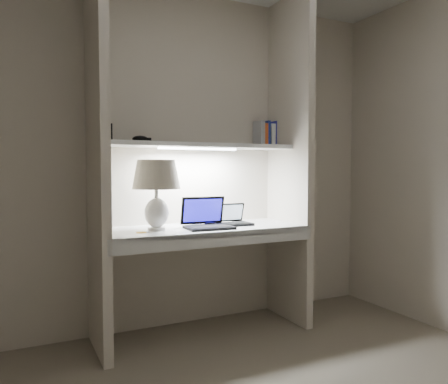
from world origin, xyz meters
TOP-DOWN VIEW (x-y plane):
  - back_wall at (0.00, 1.50)m, footprint 3.20×0.01m
  - alcove_panel_left at (-0.73, 1.23)m, footprint 0.06×0.55m
  - alcove_panel_right at (0.73, 1.23)m, footprint 0.06×0.55m
  - desk at (0.00, 1.23)m, footprint 1.40×0.55m
  - desk_apron at (0.00, 0.96)m, footprint 1.46×0.03m
  - shelf at (0.00, 1.32)m, footprint 1.40×0.36m
  - strip_light at (0.00, 1.32)m, footprint 0.60×0.04m
  - table_lamp at (-0.35, 1.20)m, footprint 0.32×0.32m
  - laptop_main at (-0.00, 1.17)m, footprint 0.33×0.29m
  - laptop_netbook at (0.24, 1.24)m, footprint 0.24×0.21m
  - speaker at (-0.01, 1.37)m, footprint 0.10×0.07m
  - mouse at (0.05, 1.23)m, footprint 0.10×0.08m
  - cable_coil at (0.34, 1.34)m, footprint 0.11×0.11m
  - sticky_note at (-0.48, 1.14)m, footprint 0.07×0.07m
  - book_row at (0.65, 1.43)m, footprint 0.19×0.13m
  - shelf_box at (-0.64, 1.38)m, footprint 0.08×0.06m
  - shelf_gadget at (-0.40, 1.41)m, footprint 0.12×0.08m

SIDE VIEW (x-z plane):
  - desk_apron at x=0.00m, z-range 0.67..0.77m
  - desk at x=0.00m, z-range 0.73..0.77m
  - sticky_note at x=-0.48m, z-range 0.77..0.77m
  - cable_coil at x=0.34m, z-range 0.77..0.78m
  - mouse at x=0.05m, z-range 0.77..0.80m
  - laptop_netbook at x=0.24m, z-range 0.73..0.88m
  - laptop_main at x=0.00m, z-range 0.71..0.93m
  - speaker at x=-0.01m, z-range 0.77..0.90m
  - table_lamp at x=-0.35m, z-range 0.85..1.32m
  - back_wall at x=0.00m, z-range 0.00..2.50m
  - alcove_panel_left at x=-0.73m, z-range 0.00..2.50m
  - alcove_panel_right at x=0.73m, z-range 0.00..2.50m
  - strip_light at x=0.00m, z-range 1.32..1.34m
  - shelf at x=0.00m, z-range 1.34..1.36m
  - shelf_gadget at x=-0.40m, z-range 1.37..1.41m
  - shelf_box at x=-0.64m, z-range 1.36..1.49m
  - book_row at x=0.65m, z-range 1.36..1.56m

